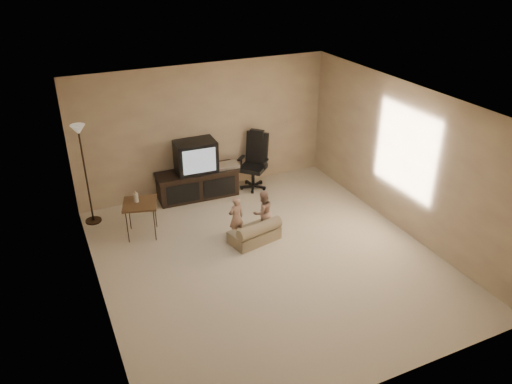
# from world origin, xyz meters

# --- Properties ---
(floor) EXTENTS (5.50, 5.50, 0.00)m
(floor) POSITION_xyz_m (0.00, 0.00, 0.00)
(floor) COLOR beige
(floor) RESTS_ON ground
(room_shell) EXTENTS (5.50, 5.50, 5.50)m
(room_shell) POSITION_xyz_m (0.00, 0.00, 1.52)
(room_shell) COLOR white
(room_shell) RESTS_ON floor
(tv_stand) EXTENTS (1.61, 0.66, 1.14)m
(tv_stand) POSITION_xyz_m (-0.29, 2.49, 0.47)
(tv_stand) COLOR black
(tv_stand) RESTS_ON floor
(office_chair) EXTENTS (0.76, 0.76, 1.16)m
(office_chair) POSITION_xyz_m (0.88, 2.40, 0.42)
(office_chair) COLOR black
(office_chair) RESTS_ON floor
(side_table) EXTENTS (0.68, 0.68, 0.82)m
(side_table) POSITION_xyz_m (-1.60, 1.53, 0.59)
(side_table) COLOR brown
(side_table) RESTS_ON floor
(floor_lamp) EXTENTS (0.28, 0.28, 1.80)m
(floor_lamp) POSITION_xyz_m (-2.30, 2.33, 1.32)
(floor_lamp) COLOR black
(floor_lamp) RESTS_ON floor
(child_sofa) EXTENTS (0.89, 0.62, 0.40)m
(child_sofa) POSITION_xyz_m (0.04, 0.52, 0.16)
(child_sofa) COLOR gray
(child_sofa) RESTS_ON floor
(toddler_left) EXTENTS (0.30, 0.24, 0.76)m
(toddler_left) POSITION_xyz_m (-0.20, 0.77, 0.38)
(toddler_left) COLOR tan
(toddler_left) RESTS_ON floor
(toddler_right) EXTENTS (0.39, 0.24, 0.77)m
(toddler_right) POSITION_xyz_m (0.28, 0.75, 0.39)
(toddler_right) COLOR tan
(toddler_right) RESTS_ON floor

